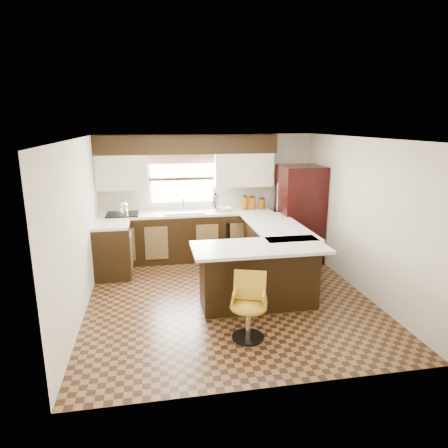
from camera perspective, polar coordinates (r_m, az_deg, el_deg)
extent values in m
plane|color=#49301A|center=(6.26, 0.64, -10.41)|extent=(4.40, 4.40, 0.00)
plane|color=silver|center=(5.69, 0.71, 12.14)|extent=(4.40, 4.40, 0.00)
plane|color=beige|center=(7.98, -2.36, 4.08)|extent=(4.40, 0.00, 4.40)
plane|color=beige|center=(3.82, 7.05, -7.56)|extent=(4.40, 0.00, 4.40)
plane|color=beige|center=(5.84, -19.99, -0.60)|extent=(0.00, 4.40, 4.40)
plane|color=beige|center=(6.58, 18.94, 1.10)|extent=(0.00, 4.40, 4.40)
cube|color=black|center=(7.81, -5.26, -1.85)|extent=(3.30, 0.60, 0.90)
cube|color=black|center=(7.20, -15.56, -3.74)|extent=(0.60, 0.70, 0.90)
cube|color=silver|center=(7.69, -5.34, 1.54)|extent=(3.30, 0.60, 0.04)
cube|color=silver|center=(7.07, -15.82, -0.10)|extent=(0.60, 0.70, 0.04)
cube|color=black|center=(7.64, -5.28, 11.29)|extent=(3.40, 0.35, 0.36)
cube|color=beige|center=(7.67, -14.37, 7.17)|extent=(0.94, 0.35, 0.64)
cube|color=beige|center=(7.86, 2.75, 7.75)|extent=(1.14, 0.35, 0.64)
cube|color=white|center=(7.85, -6.00, 6.44)|extent=(1.20, 0.02, 0.90)
cube|color=#D19B93|center=(7.77, -6.05, 9.25)|extent=(1.30, 0.06, 0.18)
cube|color=#B2B2B7|center=(7.66, -5.71, 1.76)|extent=(0.75, 0.45, 0.03)
cube|color=black|center=(7.69, 2.38, -2.20)|extent=(0.58, 0.03, 0.78)
cube|color=black|center=(7.66, -14.31, 1.36)|extent=(0.58, 0.50, 0.02)
cube|color=black|center=(6.86, 7.06, -4.19)|extent=(0.60, 1.95, 0.90)
cube|color=black|center=(5.84, 4.96, -7.49)|extent=(1.65, 0.60, 0.90)
cube|color=silver|center=(6.74, 7.59, -0.35)|extent=(0.84, 1.95, 0.04)
cube|color=silver|center=(5.60, 5.10, -3.35)|extent=(1.89, 0.84, 0.04)
cube|color=black|center=(7.81, 10.75, 1.48)|extent=(0.78, 0.75, 1.83)
cylinder|color=silver|center=(7.72, -1.28, 3.04)|extent=(0.13, 0.13, 0.32)
imported|color=white|center=(7.78, 0.10, 2.16)|extent=(0.31, 0.31, 0.07)
cylinder|color=#864A09|center=(7.86, 2.98, 2.98)|extent=(0.12, 0.12, 0.26)
cylinder|color=#864A09|center=(7.90, 4.01, 2.94)|extent=(0.14, 0.14, 0.24)
cylinder|color=#864A09|center=(7.95, 5.37, 2.84)|extent=(0.14, 0.14, 0.20)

